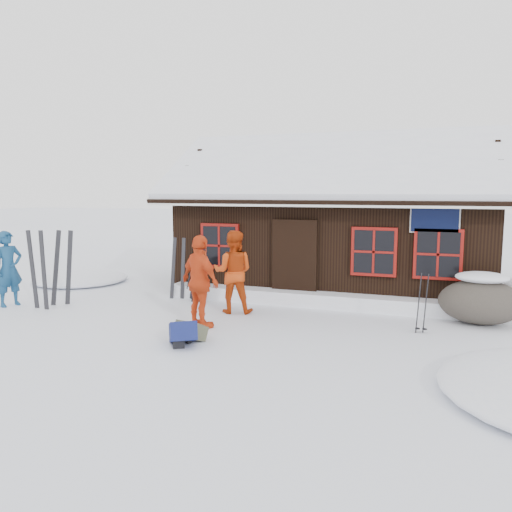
# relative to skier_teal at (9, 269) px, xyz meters

# --- Properties ---
(ground) EXTENTS (120.00, 120.00, 0.00)m
(ground) POSITION_rel_skier_teal_xyz_m (5.46, 0.20, -0.91)
(ground) COLOR white
(ground) RESTS_ON ground
(mountain_hut) EXTENTS (8.90, 6.09, 4.42)m
(mountain_hut) POSITION_rel_skier_teal_xyz_m (6.96, 5.18, 0.67)
(mountain_hut) COLOR black
(mountain_hut) RESTS_ON ground
(snow_drift) EXTENTS (7.60, 0.60, 0.35)m
(snow_drift) POSITION_rel_skier_teal_xyz_m (6.96, 2.45, -0.73)
(snow_drift) COLOR white
(snow_drift) RESTS_ON ground
(snow_mounds) EXTENTS (20.60, 13.20, 0.48)m
(snow_mounds) POSITION_rel_skier_teal_xyz_m (7.11, 2.06, -0.91)
(snow_mounds) COLOR white
(snow_mounds) RESTS_ON ground
(skier_teal) EXTENTS (0.62, 0.76, 1.81)m
(skier_teal) POSITION_rel_skier_teal_xyz_m (0.00, 0.00, 0.00)
(skier_teal) COLOR navy
(skier_teal) RESTS_ON ground
(skier_orange_left) EXTENTS (1.05, 0.90, 1.88)m
(skier_orange_left) POSITION_rel_skier_teal_xyz_m (5.32, 1.20, 0.03)
(skier_orange_left) COLOR #B9380D
(skier_orange_left) RESTS_ON ground
(skier_orange_right) EXTENTS (1.19, 0.93, 1.89)m
(skier_orange_right) POSITION_rel_skier_teal_xyz_m (5.19, -0.22, 0.04)
(skier_orange_right) COLOR red
(skier_orange_right) RESTS_ON ground
(skier_crouched) EXTENTS (0.56, 0.45, 1.00)m
(skier_crouched) POSITION_rel_skier_teal_xyz_m (3.99, 2.00, -0.41)
(skier_crouched) COLOR black
(skier_crouched) RESTS_ON ground
(boulder) EXTENTS (1.68, 1.26, 0.98)m
(boulder) POSITION_rel_skier_teal_xyz_m (10.53, 2.02, -0.41)
(boulder) COLOR #49433B
(boulder) RESTS_ON ground
(ski_pair_left) EXTENTS (0.57, 0.28, 1.87)m
(ski_pair_left) POSITION_rel_skier_teal_xyz_m (1.13, 0.53, -0.02)
(ski_pair_left) COLOR black
(ski_pair_left) RESTS_ON ground
(ski_pair_mid) EXTENTS (0.52, 0.09, 1.90)m
(ski_pair_mid) POSITION_rel_skier_teal_xyz_m (0.88, 0.01, -0.01)
(ski_pair_mid) COLOR black
(ski_pair_mid) RESTS_ON ground
(ski_pair_right) EXTENTS (0.47, 0.11, 1.63)m
(ski_pair_right) POSITION_rel_skier_teal_xyz_m (3.43, 2.08, -0.14)
(ski_pair_right) COLOR black
(ski_pair_right) RESTS_ON ground
(ski_poles) EXTENTS (0.22, 0.11, 1.22)m
(ski_poles) POSITION_rel_skier_teal_xyz_m (9.40, 0.90, -0.34)
(ski_poles) COLOR black
(ski_poles) RESTS_ON ground
(backpack_blue) EXTENTS (0.72, 0.77, 0.33)m
(backpack_blue) POSITION_rel_skier_teal_xyz_m (5.40, -1.39, -0.74)
(backpack_blue) COLOR navy
(backpack_blue) RESTS_ON ground
(backpack_olive) EXTENTS (0.58, 0.62, 0.27)m
(backpack_olive) POSITION_rel_skier_teal_xyz_m (5.42, -1.13, -0.77)
(backpack_olive) COLOR #4A4B36
(backpack_olive) RESTS_ON ground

